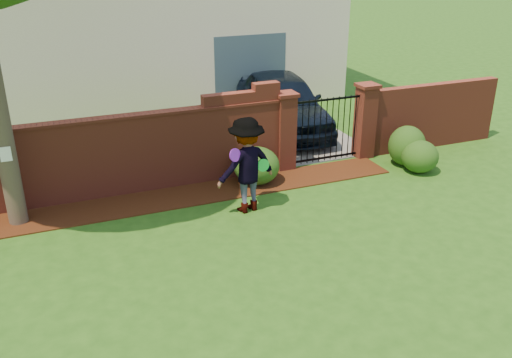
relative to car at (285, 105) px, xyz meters
name	(u,v)px	position (x,y,z in m)	size (l,w,h in m)	color
ground	(254,273)	(-3.55, -6.47, -0.83)	(80.00, 80.00, 0.01)	#265314
mulch_bed	(154,201)	(-4.50, -3.13, -0.81)	(11.10, 1.08, 0.03)	#351709
brick_wall	(93,157)	(-5.56, -2.47, 0.10)	(8.70, 0.31, 2.16)	maroon
brick_wall_return	(430,116)	(3.05, -2.47, 0.03)	(4.00, 0.25, 1.70)	maroon
pillar_left	(285,131)	(-1.15, -2.47, 0.13)	(0.50, 0.50, 1.88)	maroon
pillar_right	(365,120)	(1.05, -2.47, 0.13)	(0.50, 0.50, 1.88)	maroon
iron_gate	(326,130)	(-0.05, -2.47, 0.03)	(1.78, 0.03, 1.60)	black
driveway	(263,118)	(-0.05, 1.53, -0.82)	(3.20, 8.00, 0.01)	slate
house	(148,3)	(-2.55, 5.53, 2.34)	(12.40, 6.40, 6.30)	beige
car	(285,105)	(0.00, 0.00, 0.00)	(1.94, 4.83, 1.65)	black
paper_notice	(6,154)	(-7.15, -3.26, 0.68)	(0.20, 0.01, 0.28)	white
shrub_left	(257,166)	(-2.10, -3.03, -0.40)	(1.04, 1.04, 0.85)	#194414
shrub_middle	(407,146)	(1.71, -3.36, -0.33)	(0.90, 0.90, 0.99)	#194414
shrub_right	(420,157)	(1.74, -3.86, -0.44)	(0.87, 0.87, 0.77)	#194414
man	(247,166)	(-2.80, -4.25, 0.16)	(1.27, 0.73, 1.96)	gray
frisbee_purple	(235,155)	(-3.11, -4.43, 0.50)	(0.26, 0.26, 0.02)	purple
frisbee_green	(263,165)	(-2.49, -4.33, 0.16)	(0.26, 0.26, 0.02)	green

